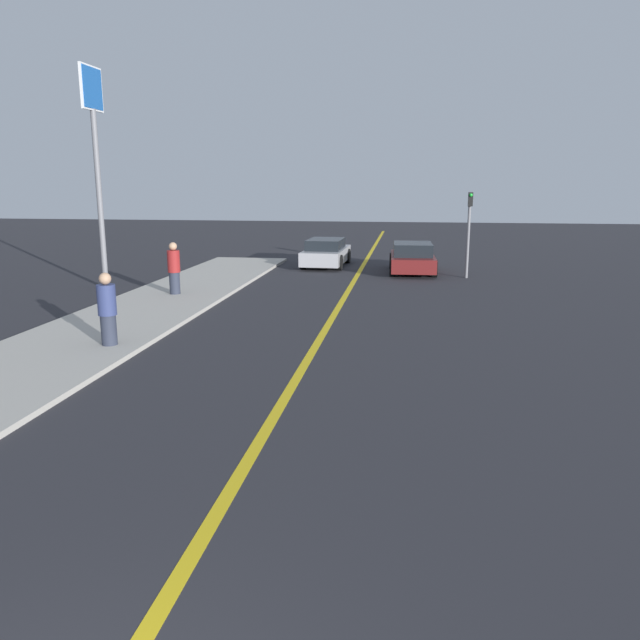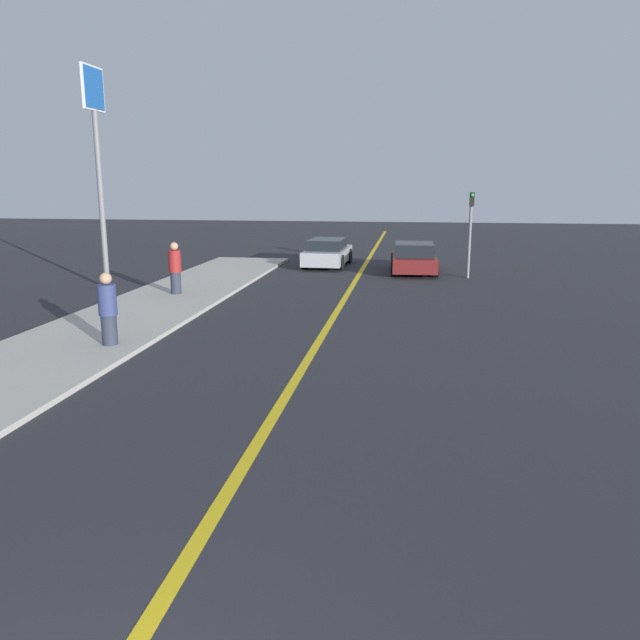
% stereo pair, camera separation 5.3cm
% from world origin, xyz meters
% --- Properties ---
extents(road_center_line, '(0.20, 60.00, 0.01)m').
position_xyz_m(road_center_line, '(0.00, 18.00, 0.00)').
color(road_center_line, gold).
rests_on(road_center_line, ground_plane).
extents(sidewalk_left, '(3.57, 28.08, 0.11)m').
position_xyz_m(sidewalk_left, '(-5.71, 14.04, 0.06)').
color(sidewalk_left, '#ADA89E').
rests_on(sidewalk_left, ground_plane).
extents(car_near_right_lane, '(2.06, 4.07, 1.30)m').
position_xyz_m(car_near_right_lane, '(2.28, 24.64, 0.63)').
color(car_near_right_lane, maroon).
rests_on(car_near_right_lane, ground_plane).
extents(car_ahead_center, '(1.99, 4.25, 1.28)m').
position_xyz_m(car_ahead_center, '(-1.70, 26.26, 0.63)').
color(car_ahead_center, '#9E9EA3').
rests_on(car_ahead_center, ground_plane).
extents(pedestrian_near_curb, '(0.42, 0.42, 1.70)m').
position_xyz_m(pedestrian_near_curb, '(-4.73, 10.86, 0.95)').
color(pedestrian_near_curb, '#282D3D').
rests_on(pedestrian_near_curb, sidewalk_left).
extents(pedestrian_mid_group, '(0.42, 0.42, 1.75)m').
position_xyz_m(pedestrian_mid_group, '(-5.72, 17.61, 0.98)').
color(pedestrian_mid_group, '#282D3D').
rests_on(pedestrian_mid_group, sidewalk_left).
extents(traffic_light, '(0.18, 0.40, 3.45)m').
position_xyz_m(traffic_light, '(4.47, 23.41, 2.15)').
color(traffic_light, slate).
rests_on(traffic_light, ground_plane).
extents(roadside_sign, '(0.20, 1.44, 7.76)m').
position_xyz_m(roadside_sign, '(-8.92, 18.96, 5.51)').
color(roadside_sign, slate).
rests_on(roadside_sign, ground_plane).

